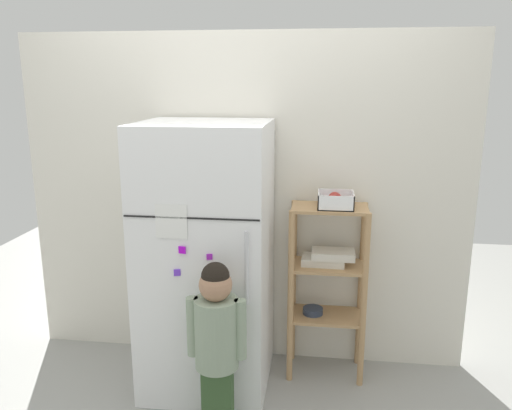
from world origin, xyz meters
The scene contains 6 objects.
ground_plane centered at (0.00, 0.00, 0.00)m, with size 6.00×6.00×0.00m, color #999993.
kitchen_wall_back centered at (0.00, 0.38, 1.03)m, with size 2.77×0.03×2.05m, color silver.
refrigerator centered at (-0.16, 0.02, 0.78)m, with size 0.71×0.69×1.55m.
child_standing centered at (-0.01, -0.44, 0.56)m, with size 0.30×0.22×0.93m.
pantry_shelf_unit centered at (0.53, 0.20, 0.64)m, with size 0.46×0.28×1.06m.
fruit_bin centered at (0.56, 0.20, 1.09)m, with size 0.20×0.20×0.09m.
Camera 1 is at (0.48, -2.69, 1.77)m, focal length 35.82 mm.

